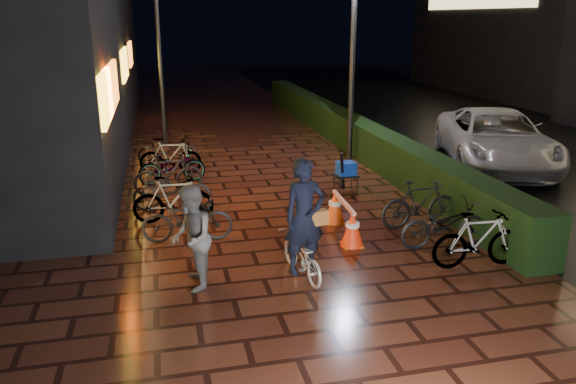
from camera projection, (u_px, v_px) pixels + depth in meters
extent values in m
plane|color=#381911|center=(313.00, 246.00, 10.12)|extent=(80.00, 80.00, 0.00)
cube|color=black|center=(559.00, 156.00, 16.72)|extent=(11.00, 60.00, 0.01)
cube|color=black|center=(345.00, 129.00, 18.13)|extent=(0.70, 20.00, 1.00)
imported|color=#5C5D5F|center=(191.00, 238.00, 8.36)|extent=(0.66, 0.82, 1.62)
imported|color=#B4B3B8|center=(496.00, 139.00, 15.39)|extent=(4.15, 6.00, 1.52)
cube|color=yellow|center=(106.00, 97.00, 10.00)|extent=(0.08, 2.00, 0.90)
cube|color=orange|center=(111.00, 87.00, 11.39)|extent=(0.08, 3.00, 0.90)
cube|color=yellow|center=(125.00, 64.00, 16.97)|extent=(0.08, 2.80, 0.90)
cube|color=orange|center=(130.00, 54.00, 21.61)|extent=(0.08, 2.20, 0.90)
cylinder|color=black|center=(352.00, 60.00, 15.39)|extent=(0.19, 0.19, 5.67)
cylinder|color=black|center=(161.00, 71.00, 17.55)|extent=(0.16, 0.16, 4.70)
imported|color=silver|center=(301.00, 255.00, 8.86)|extent=(0.70, 1.42, 0.72)
imported|color=black|center=(305.00, 217.00, 8.57)|extent=(0.73, 0.54, 1.83)
cube|color=brown|center=(318.00, 218.00, 8.64)|extent=(0.34, 0.19, 0.23)
cone|color=#FE2F0D|center=(352.00, 228.00, 10.07)|extent=(0.42, 0.42, 0.66)
cone|color=#FF4C0D|center=(335.00, 206.00, 11.23)|extent=(0.42, 0.42, 0.66)
cube|color=#F05E0C|center=(352.00, 245.00, 10.17)|extent=(0.38, 0.38, 0.03)
cube|color=#FF590D|center=(334.00, 221.00, 11.32)|extent=(0.38, 0.38, 0.03)
cube|color=red|center=(344.00, 202.00, 10.56)|extent=(0.14, 1.42, 0.07)
cube|color=black|center=(346.00, 175.00, 13.16)|extent=(0.58, 0.49, 0.04)
cylinder|color=black|center=(339.00, 187.00, 12.99)|extent=(0.03, 0.03, 0.38)
cylinder|color=black|center=(357.00, 185.00, 13.11)|extent=(0.03, 0.03, 0.38)
cylinder|color=black|center=(334.00, 183.00, 13.33)|extent=(0.03, 0.03, 0.38)
cylinder|color=black|center=(351.00, 181.00, 13.45)|extent=(0.03, 0.03, 0.38)
cube|color=#0D35B1|center=(346.00, 168.00, 13.11)|extent=(0.42, 0.37, 0.30)
cylinder|color=black|center=(342.00, 171.00, 12.93)|extent=(0.26, 0.39, 0.98)
imported|color=black|center=(172.00, 166.00, 13.86)|extent=(1.71, 0.79, 0.87)
imported|color=black|center=(168.00, 174.00, 13.00)|extent=(1.65, 0.70, 0.96)
imported|color=black|center=(168.00, 150.00, 15.52)|extent=(1.70, 0.74, 0.87)
imported|color=black|center=(170.00, 156.00, 14.64)|extent=(1.64, 0.62, 0.96)
imported|color=black|center=(172.00, 190.00, 11.93)|extent=(1.69, 0.68, 0.87)
imported|color=black|center=(187.00, 219.00, 10.25)|extent=(1.69, 0.68, 0.87)
imported|color=black|center=(173.00, 199.00, 11.20)|extent=(1.61, 0.49, 0.96)
imported|color=black|center=(420.00, 204.00, 10.92)|extent=(1.62, 0.51, 0.96)
imported|color=black|center=(444.00, 224.00, 9.98)|extent=(1.67, 0.62, 0.87)
imported|color=black|center=(479.00, 240.00, 9.17)|extent=(1.62, 0.53, 0.96)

